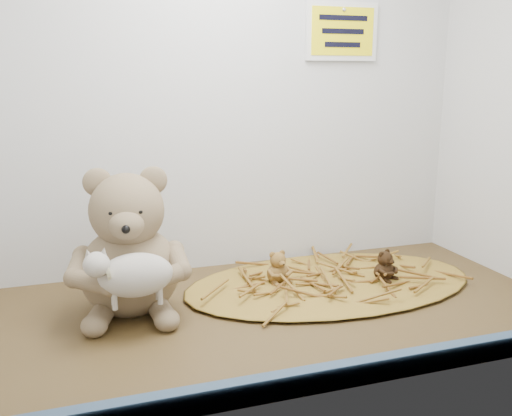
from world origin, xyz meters
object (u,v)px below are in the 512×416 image
object	(u,v)px
main_teddy	(129,241)
toy_lamb	(136,275)
mini_teddy_tan	(278,265)
mini_teddy_brown	(384,264)

from	to	relation	value
main_teddy	toy_lamb	distance (cm)	10.70
main_teddy	mini_teddy_tan	size ratio (longest dim) A/B	4.00
main_teddy	toy_lamb	bearing A→B (deg)	-82.65
main_teddy	mini_teddy_brown	distance (cm)	55.32
mini_teddy_brown	main_teddy	bearing A→B (deg)	148.04
main_teddy	mini_teddy_tan	distance (cm)	33.18
mini_teddy_brown	mini_teddy_tan	bearing A→B (deg)	136.09
main_teddy	mini_teddy_brown	size ratio (longest dim) A/B	4.19
mini_teddy_tan	mini_teddy_brown	size ratio (longest dim) A/B	1.05
toy_lamb	mini_teddy_tan	bearing A→B (deg)	23.27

